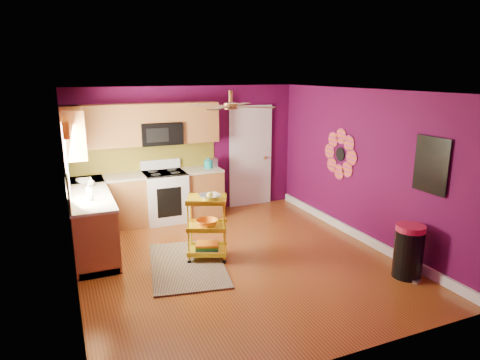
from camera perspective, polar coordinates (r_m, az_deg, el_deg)
name	(u,v)px	position (r m, az deg, el deg)	size (l,w,h in m)	color
ground	(237,260)	(6.56, -0.47, -10.59)	(5.00, 5.00, 0.00)	brown
room_envelope	(238,153)	(6.07, -0.26, 3.59)	(4.54, 5.04, 2.52)	#50093B
lower_cabinets	(125,209)	(7.73, -15.08, -3.75)	(2.81, 2.31, 0.94)	brown
electric_range	(165,196)	(8.18, -9.96, -2.11)	(0.76, 0.66, 1.13)	white
upper_cabinetry	(123,128)	(7.80, -15.35, 6.69)	(2.80, 2.30, 1.26)	brown
left_window	(65,145)	(6.62, -22.29, 4.34)	(0.08, 1.35, 1.08)	white
panel_door	(250,157)	(8.93, 1.39, 3.04)	(0.95, 0.11, 2.15)	white
right_wall_art	(377,159)	(6.98, 17.77, 2.73)	(0.04, 2.74, 1.04)	black
ceiling_fan	(231,105)	(6.16, -1.24, 9.91)	(1.01, 1.01, 0.26)	#BF8C3F
shag_rug	(187,265)	(6.43, -7.04, -11.12)	(1.04, 1.70, 0.02)	black
rolling_cart	(207,225)	(6.41, -4.36, -6.02)	(0.70, 0.61, 1.05)	yellow
trash_can	(409,251)	(6.35, 21.55, -8.83)	(0.51, 0.51, 0.75)	black
teal_kettle	(209,164)	(8.32, -4.22, 2.18)	(0.18, 0.18, 0.21)	#128A87
toaster	(211,163)	(8.35, -3.85, 2.27)	(0.22, 0.15, 0.18)	beige
soap_bottle_a	(89,190)	(6.82, -19.53, -1.26)	(0.08, 0.08, 0.18)	#EA3F72
soap_bottle_b	(91,181)	(7.41, -19.28, -0.15)	(0.12, 0.12, 0.15)	white
counter_dish	(84,181)	(7.67, -20.12, -0.10)	(0.26, 0.26, 0.06)	white
counter_cup	(90,198)	(6.58, -19.39, -2.22)	(0.11, 0.11, 0.09)	white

